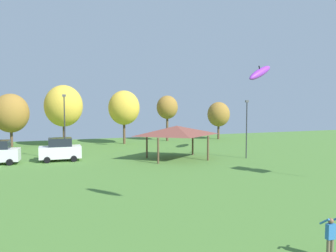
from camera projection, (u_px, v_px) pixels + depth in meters
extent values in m
cylinder|color=brown|center=(328.00, 249.00, 14.10)|extent=(0.14, 0.14, 0.83)
cylinder|color=brown|center=(332.00, 249.00, 14.17)|extent=(0.14, 0.14, 0.83)
cube|color=#2D6BB2|center=(330.00, 231.00, 14.08)|extent=(0.36, 0.20, 0.62)
sphere|color=brown|center=(331.00, 221.00, 14.05)|extent=(0.22, 0.22, 0.22)
cylinder|color=#2D6BB2|center=(325.00, 221.00, 14.07)|extent=(0.08, 0.50, 0.38)
cylinder|color=#2D6BB2|center=(333.00, 220.00, 14.22)|extent=(0.08, 0.50, 0.38)
ellipsoid|color=purple|center=(260.00, 73.00, 41.94)|extent=(4.29, 2.38, 2.46)
cube|color=black|center=(260.00, 70.00, 41.93)|extent=(0.50, 0.30, 1.11)
cylinder|color=black|center=(10.00, 162.00, 34.45)|extent=(0.66, 0.29, 0.64)
cylinder|color=black|center=(13.00, 159.00, 36.16)|extent=(0.66, 0.29, 0.64)
cube|color=silver|center=(60.00, 152.00, 36.97)|extent=(4.27, 2.02, 1.23)
cube|color=#1E232D|center=(60.00, 142.00, 36.90)|extent=(2.37, 1.81, 0.86)
cylinder|color=black|center=(74.00, 159.00, 36.53)|extent=(0.65, 0.24, 0.64)
cylinder|color=black|center=(73.00, 156.00, 38.32)|extent=(0.65, 0.24, 0.64)
cylinder|color=black|center=(47.00, 160.00, 35.71)|extent=(0.65, 0.24, 0.64)
cylinder|color=black|center=(47.00, 157.00, 37.51)|extent=(0.65, 0.24, 0.64)
cylinder|color=brown|center=(158.00, 151.00, 35.39)|extent=(0.20, 0.20, 2.60)
cylinder|color=brown|center=(208.00, 148.00, 37.27)|extent=(0.20, 0.20, 2.60)
cylinder|color=brown|center=(147.00, 146.00, 39.08)|extent=(0.20, 0.20, 2.60)
cylinder|color=brown|center=(193.00, 144.00, 40.97)|extent=(0.20, 0.20, 2.60)
pyramid|color=brown|center=(177.00, 130.00, 38.05)|extent=(7.14, 5.10, 1.00)
cylinder|color=#2D2D33|center=(65.00, 129.00, 37.00)|extent=(0.12, 0.12, 6.69)
cube|color=#4C4C51|center=(64.00, 96.00, 36.75)|extent=(0.36, 0.20, 0.24)
cylinder|color=#2D2D33|center=(247.00, 130.00, 38.54)|extent=(0.12, 0.12, 6.09)
cube|color=#4C4C51|center=(247.00, 101.00, 38.31)|extent=(0.36, 0.20, 0.24)
cylinder|color=brown|center=(12.00, 137.00, 48.08)|extent=(0.36, 0.36, 2.79)
ellipsoid|color=olive|center=(11.00, 113.00, 47.85)|extent=(4.78, 4.78, 5.25)
cylinder|color=brown|center=(64.00, 133.00, 48.82)|extent=(0.36, 0.36, 3.61)
ellipsoid|color=gold|center=(64.00, 106.00, 48.55)|extent=(5.16, 5.16, 5.67)
cylinder|color=brown|center=(124.00, 132.00, 51.50)|extent=(0.36, 0.36, 3.55)
ellipsoid|color=gold|center=(124.00, 108.00, 51.24)|extent=(4.50, 4.50, 4.95)
cylinder|color=brown|center=(167.00, 128.00, 55.15)|extent=(0.36, 0.36, 4.00)
ellipsoid|color=olive|center=(167.00, 107.00, 54.92)|extent=(3.29, 3.29, 3.62)
cylinder|color=brown|center=(218.00, 131.00, 57.65)|extent=(0.36, 0.36, 2.69)
ellipsoid|color=olive|center=(219.00, 114.00, 57.45)|extent=(3.61, 3.61, 3.97)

